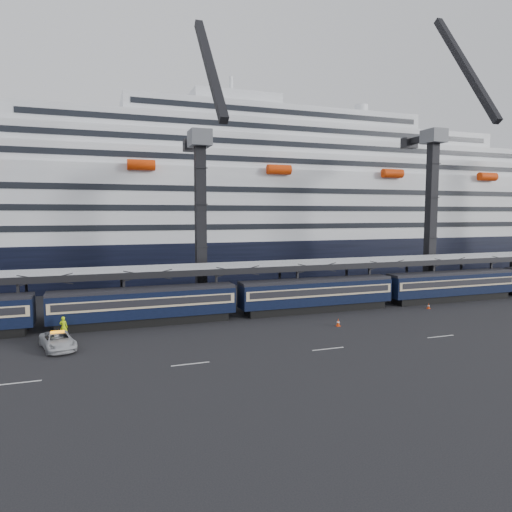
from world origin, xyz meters
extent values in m
plane|color=black|center=(0.00, 0.00, 0.00)|extent=(260.00, 260.00, 0.00)
cube|color=beige|center=(-38.00, -4.00, 0.01)|extent=(3.00, 0.15, 0.02)
cube|color=beige|center=(-26.00, -4.00, 0.01)|extent=(3.00, 0.15, 0.02)
cube|color=beige|center=(-14.00, -4.00, 0.01)|extent=(3.00, 0.15, 0.02)
cube|color=beige|center=(-2.00, -4.00, 0.01)|extent=(3.00, 0.15, 0.02)
cube|color=black|center=(-28.00, 10.00, 0.45)|extent=(17.48, 2.40, 0.90)
cube|color=black|center=(-28.00, 10.00, 2.25)|extent=(19.00, 2.80, 2.70)
cube|color=#C8B48D|center=(-28.00, 10.00, 2.55)|extent=(18.62, 2.92, 1.05)
cube|color=black|center=(-28.00, 10.00, 2.60)|extent=(17.86, 2.98, 0.70)
cube|color=black|center=(-28.00, 10.00, 3.75)|extent=(19.00, 2.50, 0.35)
cube|color=black|center=(-8.00, 10.00, 0.45)|extent=(17.48, 2.40, 0.90)
cube|color=black|center=(-8.00, 10.00, 2.25)|extent=(19.00, 2.80, 2.70)
cube|color=#C8B48D|center=(-8.00, 10.00, 2.55)|extent=(18.62, 2.92, 1.05)
cube|color=black|center=(-8.00, 10.00, 2.60)|extent=(17.86, 2.98, 0.70)
cube|color=black|center=(-8.00, 10.00, 3.75)|extent=(19.00, 2.50, 0.35)
cube|color=black|center=(12.00, 10.00, 0.45)|extent=(17.48, 2.40, 0.90)
cube|color=black|center=(12.00, 10.00, 2.25)|extent=(19.00, 2.80, 2.70)
cube|color=#C8B48D|center=(12.00, 10.00, 2.55)|extent=(18.62, 2.92, 1.05)
cube|color=black|center=(12.00, 10.00, 2.60)|extent=(17.86, 2.98, 0.70)
cube|color=black|center=(12.00, 10.00, 3.75)|extent=(19.00, 2.50, 0.35)
cube|color=#919498|center=(0.00, 14.00, 5.40)|extent=(130.00, 6.00, 0.25)
cube|color=black|center=(0.00, 11.00, 5.10)|extent=(130.00, 0.25, 0.70)
cube|color=black|center=(0.00, 17.00, 5.10)|extent=(130.00, 0.25, 0.70)
cube|color=black|center=(-40.00, 11.20, 2.70)|extent=(0.25, 0.25, 5.40)
cube|color=black|center=(-40.00, 16.80, 2.70)|extent=(0.25, 0.25, 5.40)
cube|color=black|center=(-30.00, 11.20, 2.70)|extent=(0.25, 0.25, 5.40)
cube|color=black|center=(-30.00, 16.80, 2.70)|extent=(0.25, 0.25, 5.40)
cube|color=black|center=(-20.00, 11.20, 2.70)|extent=(0.25, 0.25, 5.40)
cube|color=black|center=(-20.00, 16.80, 2.70)|extent=(0.25, 0.25, 5.40)
cube|color=black|center=(-10.00, 11.20, 2.70)|extent=(0.25, 0.25, 5.40)
cube|color=black|center=(-10.00, 16.80, 2.70)|extent=(0.25, 0.25, 5.40)
cube|color=black|center=(0.00, 11.20, 2.70)|extent=(0.25, 0.25, 5.40)
cube|color=black|center=(0.00, 16.80, 2.70)|extent=(0.25, 0.25, 5.40)
cube|color=black|center=(10.00, 11.20, 2.70)|extent=(0.25, 0.25, 5.40)
cube|color=black|center=(10.00, 16.80, 2.70)|extent=(0.25, 0.25, 5.40)
cube|color=black|center=(20.00, 11.20, 2.70)|extent=(0.25, 0.25, 5.40)
cube|color=black|center=(20.00, 16.80, 2.70)|extent=(0.25, 0.25, 5.40)
cube|color=black|center=(30.00, 16.80, 2.70)|extent=(0.25, 0.25, 5.40)
cube|color=black|center=(0.00, 46.00, 3.50)|extent=(200.00, 28.00, 7.00)
cube|color=silver|center=(0.00, 46.00, 13.00)|extent=(190.00, 26.88, 12.00)
cube|color=silver|center=(0.00, 46.00, 20.50)|extent=(160.00, 24.64, 3.00)
cube|color=black|center=(0.00, 33.63, 20.50)|extent=(153.60, 0.12, 0.90)
cube|color=silver|center=(0.00, 46.00, 23.50)|extent=(124.00, 21.84, 3.00)
cube|color=black|center=(0.00, 35.03, 23.50)|extent=(119.04, 0.12, 0.90)
cube|color=silver|center=(0.00, 46.00, 26.50)|extent=(90.00, 19.04, 3.00)
cube|color=black|center=(0.00, 36.43, 26.50)|extent=(86.40, 0.12, 0.90)
cube|color=silver|center=(0.00, 46.00, 29.50)|extent=(56.00, 16.24, 3.00)
cube|color=black|center=(0.00, 37.83, 29.50)|extent=(53.76, 0.12, 0.90)
cube|color=silver|center=(-8.00, 46.00, 32.00)|extent=(16.00, 12.00, 2.50)
cylinder|color=silver|center=(20.00, 46.00, 32.50)|extent=(2.80, 2.80, 3.00)
cylinder|color=red|center=(-26.00, 31.96, 18.80)|extent=(4.00, 1.60, 1.60)
cylinder|color=red|center=(-4.00, 31.96, 18.80)|extent=(4.00, 1.60, 1.60)
cylinder|color=red|center=(18.00, 31.96, 18.80)|extent=(4.00, 1.60, 1.60)
cylinder|color=red|center=(40.00, 31.96, 18.80)|extent=(4.00, 1.60, 1.60)
cube|color=#4F5156|center=(-20.00, 19.00, 1.00)|extent=(4.50, 4.50, 2.00)
cube|color=black|center=(-20.00, 19.00, 11.00)|extent=(1.30, 1.30, 18.00)
cube|color=#4F5156|center=(-20.00, 19.00, 21.00)|extent=(2.60, 3.20, 2.00)
cube|color=black|center=(-20.00, 13.21, 27.89)|extent=(0.90, 12.26, 14.37)
cube|color=black|center=(-20.00, 21.52, 21.00)|extent=(0.90, 5.04, 0.90)
cube|color=black|center=(-20.00, 24.04, 20.80)|extent=(2.20, 1.60, 1.60)
cube|color=#4F5156|center=(15.00, 18.00, 1.00)|extent=(4.50, 4.50, 2.00)
cube|color=black|center=(15.00, 18.00, 12.00)|extent=(1.30, 1.30, 20.00)
cube|color=#4F5156|center=(15.00, 18.00, 23.00)|extent=(2.60, 3.20, 2.00)
cube|color=black|center=(15.00, 12.26, 31.19)|extent=(0.90, 12.21, 16.90)
cube|color=black|center=(15.00, 20.80, 23.00)|extent=(0.90, 5.60, 0.90)
cube|color=black|center=(15.00, 23.60, 22.80)|extent=(2.20, 1.60, 1.60)
imported|color=#ADB0B4|center=(-35.98, 3.67, 0.72)|extent=(3.60, 5.61, 1.44)
imported|color=#B8E30B|center=(-35.76, 7.50, 1.00)|extent=(0.84, 0.67, 2.01)
cube|color=red|center=(-36.76, 4.71, 0.02)|extent=(0.43, 0.43, 0.04)
cone|color=red|center=(-36.76, 4.71, 0.45)|extent=(0.36, 0.36, 0.81)
cylinder|color=white|center=(-36.76, 4.71, 0.45)|extent=(0.30, 0.30, 0.13)
cube|color=red|center=(-9.19, 2.77, 0.02)|extent=(0.40, 0.40, 0.04)
cone|color=red|center=(-9.19, 2.77, 0.42)|extent=(0.34, 0.34, 0.76)
cylinder|color=white|center=(-9.19, 2.77, 0.42)|extent=(0.29, 0.29, 0.13)
cube|color=red|center=(5.64, 6.79, 0.02)|extent=(0.34, 0.34, 0.04)
cone|color=red|center=(5.64, 6.79, 0.36)|extent=(0.29, 0.29, 0.65)
cylinder|color=white|center=(5.64, 6.79, 0.36)|extent=(0.25, 0.25, 0.11)
camera|label=1|loc=(-32.56, -38.16, 11.65)|focal=32.00mm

